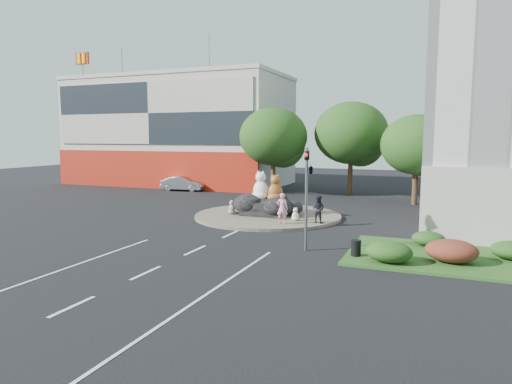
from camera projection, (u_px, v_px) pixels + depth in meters
ground at (195, 250)px, 22.19m from camera, size 120.00×120.00×0.00m
roundabout_island at (268, 216)px, 31.37m from camera, size 10.00×10.00×0.20m
rock_plinth at (268, 208)px, 31.31m from camera, size 3.20×2.60×0.90m
shophouse_block at (179, 131)px, 53.86m from camera, size 25.20×12.30×17.40m
grass_verge at (463, 259)px, 20.45m from camera, size 10.00×6.00×0.12m
tree_left at (274, 140)px, 43.32m from camera, size 6.46×6.46×8.27m
tree_mid at (352, 136)px, 42.49m from camera, size 6.84×6.84×8.76m
tree_right at (417, 148)px, 36.68m from camera, size 5.70×5.70×7.30m
hedge_near_green at (389, 252)px, 19.67m from camera, size 2.00×1.60×0.90m
hedge_red at (451, 251)px, 19.65m from camera, size 2.20×1.76×0.99m
hedge_mid_green at (512, 250)px, 20.10m from camera, size 1.80×1.44×0.81m
hedge_back_green at (428, 239)px, 22.61m from camera, size 1.60×1.28×0.72m
traffic_light at (309, 177)px, 21.68m from camera, size 0.44×1.24×5.00m
street_lamp at (480, 155)px, 24.20m from camera, size 2.34×0.22×8.06m
cat_white at (261, 186)px, 31.40m from camera, size 1.52×1.40×2.12m
cat_tabby at (275, 188)px, 30.90m from camera, size 1.50×1.45×1.92m
kitten_calico at (232, 207)px, 31.43m from camera, size 0.79×0.79×0.99m
kitten_white at (295, 214)px, 28.97m from camera, size 0.69×0.69×0.87m
pedestrian_pink at (282, 208)px, 27.85m from camera, size 0.73×0.52×1.91m
pedestrian_dark at (318, 209)px, 28.16m from camera, size 0.97×0.84×1.73m
parked_car at (183, 184)px, 46.72m from camera, size 4.62×2.16×1.47m
litter_bin at (356, 248)px, 20.71m from camera, size 0.50×0.50×0.73m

